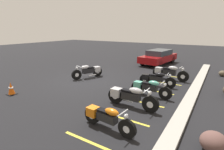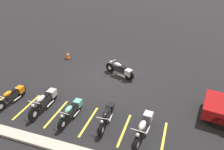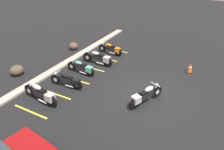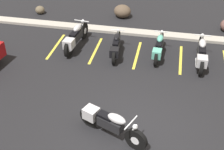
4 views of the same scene
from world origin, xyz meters
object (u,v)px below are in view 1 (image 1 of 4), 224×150
(car_red, at_px, (159,57))
(parked_bike_2, at_px, (149,87))
(parked_bike_4, at_px, (106,117))
(parked_bike_3, at_px, (129,96))
(parked_bike_0, at_px, (168,72))
(motorcycle_silver_featured, at_px, (89,71))
(landscape_rock_2, at_px, (214,142))
(traffic_cone, at_px, (11,89))
(landscape_rock_1, at_px, (223,73))
(parked_bike_1, at_px, (155,79))

(car_red, bearing_deg, parked_bike_2, 22.48)
(car_red, bearing_deg, parked_bike_4, 17.54)
(parked_bike_3, bearing_deg, parked_bike_0, 87.66)
(motorcycle_silver_featured, distance_m, parked_bike_4, 6.24)
(landscape_rock_2, bearing_deg, parked_bike_0, -155.53)
(parked_bike_0, height_order, traffic_cone, parked_bike_0)
(landscape_rock_1, bearing_deg, motorcycle_silver_featured, -55.55)
(landscape_rock_2, bearing_deg, parked_bike_4, -78.54)
(parked_bike_1, relative_size, car_red, 0.45)
(motorcycle_silver_featured, relative_size, parked_bike_0, 0.90)
(car_red, relative_size, landscape_rock_2, 6.64)
(traffic_cone, bearing_deg, parked_bike_1, 132.23)
(car_red, bearing_deg, parked_bike_1, 24.23)
(landscape_rock_2, bearing_deg, car_red, -155.44)
(parked_bike_3, bearing_deg, parked_bike_2, 82.51)
(motorcycle_silver_featured, relative_size, parked_bike_4, 1.03)
(parked_bike_0, relative_size, landscape_rock_1, 4.83)
(car_red, bearing_deg, parked_bike_3, 18.80)
(parked_bike_0, relative_size, parked_bike_1, 1.13)
(landscape_rock_2, relative_size, traffic_cone, 1.08)
(parked_bike_2, distance_m, parked_bike_3, 1.60)
(parked_bike_0, relative_size, landscape_rock_2, 3.36)
(parked_bike_1, bearing_deg, parked_bike_0, 77.24)
(motorcycle_silver_featured, height_order, car_red, car_red)
(parked_bike_1, distance_m, parked_bike_2, 1.65)
(car_red, xyz_separation_m, landscape_rock_1, (1.78, 5.02, -0.49))
(parked_bike_4, xyz_separation_m, traffic_cone, (-0.07, -5.64, -0.12))
(parked_bike_3, xyz_separation_m, landscape_rock_1, (-7.70, 3.20, -0.28))
(motorcycle_silver_featured, xyz_separation_m, parked_bike_4, (4.46, 4.36, -0.04))
(parked_bike_1, xyz_separation_m, traffic_cone, (5.03, -5.54, -0.13))
(motorcycle_silver_featured, relative_size, landscape_rock_2, 3.02)
(parked_bike_4, distance_m, car_red, 11.52)
(parked_bike_0, xyz_separation_m, parked_bike_4, (6.81, -0.16, -0.06))
(parked_bike_1, bearing_deg, landscape_rock_2, -59.96)
(parked_bike_3, height_order, car_red, car_red)
(parked_bike_0, bearing_deg, parked_bike_3, -87.52)
(parked_bike_2, distance_m, traffic_cone, 6.69)
(parked_bike_2, bearing_deg, parked_bike_3, -95.15)
(parked_bike_3, relative_size, landscape_rock_1, 4.75)
(motorcycle_silver_featured, xyz_separation_m, car_red, (-6.89, 2.43, 0.23))
(parked_bike_3, bearing_deg, parked_bike_4, -86.17)
(parked_bike_3, relative_size, traffic_cone, 3.57)
(parked_bike_1, bearing_deg, parked_bike_4, -93.31)
(motorcycle_silver_featured, bearing_deg, landscape_rock_1, 147.12)
(parked_bike_4, xyz_separation_m, landscape_rock_1, (-9.57, 3.09, -0.22))
(motorcycle_silver_featured, distance_m, parked_bike_3, 4.98)
(parked_bike_3, distance_m, landscape_rock_1, 8.34)
(parked_bike_1, bearing_deg, traffic_cone, -142.16)
(parked_bike_0, bearing_deg, landscape_rock_2, -60.04)
(motorcycle_silver_featured, relative_size, parked_bike_3, 0.91)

